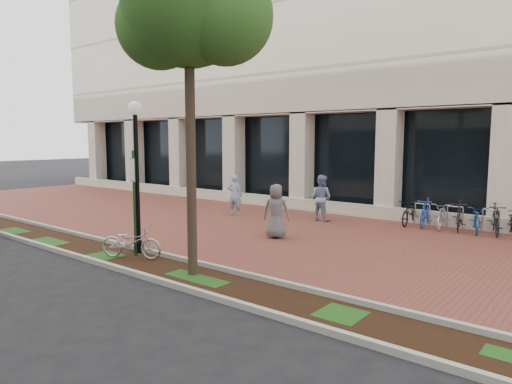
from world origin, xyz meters
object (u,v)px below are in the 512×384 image
Objects in this scene: bike_rack_cluster at (459,217)px; street_tree at (191,8)px; pedestrian_right at (276,211)px; locked_bicycle at (131,242)px; pedestrian_mid at (321,198)px; parking_sign at (133,191)px; lamppost at (137,168)px; pedestrian_left at (235,195)px.

street_tree is at bearing -118.92° from bike_rack_cluster.
street_tree reaches higher than pedestrian_right.
pedestrian_right is at bearing -43.36° from locked_bicycle.
pedestrian_mid is (-1.35, 7.83, -4.96)m from street_tree.
parking_sign is 0.68× the size of lamppost.
pedestrian_mid is 0.41× the size of bike_rack_cluster.
pedestrian_left is (-2.05, 6.26, -1.47)m from lamppost.
pedestrian_mid is at bearing 97.38° from parking_sign.
lamppost is 6.75m from pedestrian_left.
pedestrian_left is (-2.31, 6.58, -0.91)m from parking_sign.
lamppost is at bearing 39.08° from pedestrian_right.
parking_sign reaches higher than pedestrian_left.
lamppost is 2.44× the size of locked_bicycle.
pedestrian_right is (3.88, -2.46, 0.02)m from pedestrian_left.
street_tree is 6.62m from pedestrian_right.
parking_sign is 10.66m from bike_rack_cluster.
parking_sign is at bearing 176.13° from street_tree.
pedestrian_left is 4.60m from pedestrian_right.
bike_rack_cluster is at bearing 172.41° from pedestrian_left.
pedestrian_right is 0.40× the size of bike_rack_cluster.
pedestrian_mid is at bearing 173.77° from pedestrian_left.
pedestrian_right is at bearing 100.84° from pedestrian_mid.
lamppost is at bearing 11.89° from locked_bicycle.
street_tree reaches higher than parking_sign.
parking_sign is at bearing 5.84° from locked_bicycle.
lamppost reaches higher than pedestrian_mid.
parking_sign is at bearing 44.02° from pedestrian_right.
pedestrian_right is (1.83, 3.80, -1.45)m from lamppost.
parking_sign is 0.37× the size of street_tree.
locked_bicycle is at bearing -179.27° from street_tree.
street_tree is 4.49× the size of locked_bicycle.
street_tree reaches higher than bike_rack_cluster.
parking_sign is at bearing 85.38° from pedestrian_left.
pedestrian_mid is 4.80m from bike_rack_cluster.
pedestrian_right is (0.49, -3.55, -0.02)m from pedestrian_mid.
lamppost is at bearing 82.58° from pedestrian_mid.
parking_sign is 4.49m from pedestrian_right.
lamppost is 1.97m from locked_bicycle.
lamppost is at bearing 169.80° from street_tree.
bike_rack_cluster is at bearing -155.63° from pedestrian_right.
lamppost reaches higher than locked_bicycle.
parking_sign is at bearing 84.95° from pedestrian_mid.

